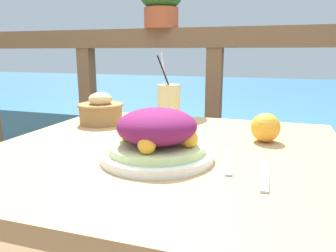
# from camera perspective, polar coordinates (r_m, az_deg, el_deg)

# --- Properties ---
(patio_table) EXTENTS (0.93, 0.89, 0.71)m
(patio_table) POSITION_cam_1_polar(r_m,az_deg,el_deg) (0.92, -0.53, -9.79)
(patio_table) COLOR tan
(patio_table) RESTS_ON ground_plane
(railing_fence) EXTENTS (2.80, 0.08, 1.07)m
(railing_fence) POSITION_cam_1_polar(r_m,az_deg,el_deg) (1.57, 7.96, 4.34)
(railing_fence) COLOR brown
(railing_fence) RESTS_ON ground_plane
(sea_backdrop) EXTENTS (12.00, 4.00, 0.51)m
(sea_backdrop) POSITION_cam_1_polar(r_m,az_deg,el_deg) (4.10, 13.99, 2.51)
(sea_backdrop) COLOR teal
(sea_backdrop) RESTS_ON ground_plane
(salad_plate) EXTENTS (0.27, 0.27, 0.12)m
(salad_plate) POSITION_cam_1_polar(r_m,az_deg,el_deg) (0.78, -1.92, -2.03)
(salad_plate) COLOR white
(salad_plate) RESTS_ON patio_table
(drink_glass) EXTENTS (0.08, 0.08, 0.25)m
(drink_glass) POSITION_cam_1_polar(r_m,az_deg,el_deg) (1.08, 0.14, 3.35)
(drink_glass) COLOR #DBCC7F
(drink_glass) RESTS_ON patio_table
(bread_basket) EXTENTS (0.16, 0.16, 0.11)m
(bread_basket) POSITION_cam_1_polar(r_m,az_deg,el_deg) (1.20, -11.64, 2.69)
(bread_basket) COLOR olive
(bread_basket) RESTS_ON patio_table
(fork) EXTENTS (0.04, 0.18, 0.00)m
(fork) POSITION_cam_1_polar(r_m,az_deg,el_deg) (0.78, 10.48, -6.10)
(fork) COLOR silver
(fork) RESTS_ON patio_table
(knife) EXTENTS (0.02, 0.18, 0.00)m
(knife) POSITION_cam_1_polar(r_m,az_deg,el_deg) (0.72, 16.60, -8.18)
(knife) COLOR silver
(knife) RESTS_ON patio_table
(orange_near_basket) EXTENTS (0.08, 0.08, 0.08)m
(orange_near_basket) POSITION_cam_1_polar(r_m,az_deg,el_deg) (0.98, 16.60, -0.28)
(orange_near_basket) COLOR #F9A328
(orange_near_basket) RESTS_ON patio_table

